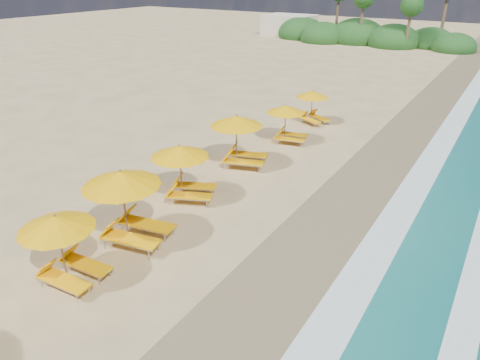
{
  "coord_description": "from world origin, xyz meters",
  "views": [
    {
      "loc": [
        8.16,
        -12.82,
        8.49
      ],
      "look_at": [
        0.0,
        0.0,
        1.2
      ],
      "focal_mm": 32.64,
      "sensor_mm": 36.0,
      "label": 1
    }
  ],
  "objects": [
    {
      "name": "ground",
      "position": [
        0.0,
        0.0,
        0.0
      ],
      "size": [
        160.0,
        160.0,
        0.0
      ],
      "primitive_type": "plane",
      "color": "tan",
      "rests_on": "ground"
    },
    {
      "name": "wet_sand",
      "position": [
        4.0,
        0.0,
        0.01
      ],
      "size": [
        4.0,
        160.0,
        0.01
      ],
      "primitive_type": "cube",
      "color": "olive",
      "rests_on": "ground"
    },
    {
      "name": "surf_foam",
      "position": [
        6.7,
        0.0,
        0.03
      ],
      "size": [
        4.0,
        160.0,
        0.01
      ],
      "color": "white",
      "rests_on": "ground"
    },
    {
      "name": "station_1",
      "position": [
        -1.9,
        -6.58,
        1.26
      ],
      "size": [
        2.56,
        2.4,
        2.26
      ],
      "rotation": [
        0.0,
        0.0,
        0.09
      ],
      "color": "olive",
      "rests_on": "ground"
    },
    {
      "name": "station_2",
      "position": [
        -1.87,
        -3.99,
        1.5
      ],
      "size": [
        3.25,
        3.12,
        2.69
      ],
      "rotation": [
        0.0,
        0.0,
        0.2
      ],
      "color": "olive",
      "rests_on": "ground"
    },
    {
      "name": "station_3",
      "position": [
        -2.26,
        -0.55,
        1.34
      ],
      "size": [
        3.13,
        3.12,
        2.38
      ],
      "rotation": [
        0.0,
        0.0,
        0.44
      ],
      "color": "olive",
      "rests_on": "ground"
    },
    {
      "name": "station_4",
      "position": [
        -2.23,
        3.54,
        1.43
      ],
      "size": [
        3.26,
        3.2,
        2.55
      ],
      "rotation": [
        0.0,
        0.0,
        0.34
      ],
      "color": "olive",
      "rests_on": "ground"
    },
    {
      "name": "station_5",
      "position": [
        -1.76,
        7.61,
        1.19
      ],
      "size": [
        2.62,
        2.53,
        2.12
      ],
      "rotation": [
        0.0,
        0.0,
        0.25
      ],
      "color": "olive",
      "rests_on": "ground"
    },
    {
      "name": "station_6",
      "position": [
        -1.97,
        11.45,
        1.14
      ],
      "size": [
        2.67,
        2.65,
        2.03
      ],
      "rotation": [
        0.0,
        0.0,
        -0.43
      ],
      "color": "olive",
      "rests_on": "ground"
    },
    {
      "name": "treeline",
      "position": [
        -9.94,
        45.51,
        1.0
      ],
      "size": [
        25.8,
        8.8,
        9.74
      ],
      "color": "#163D14",
      "rests_on": "ground"
    },
    {
      "name": "beach_building",
      "position": [
        -22.0,
        48.0,
        1.4
      ],
      "size": [
        7.0,
        5.0,
        2.8
      ],
      "primitive_type": "cube",
      "color": "beige",
      "rests_on": "ground"
    }
  ]
}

